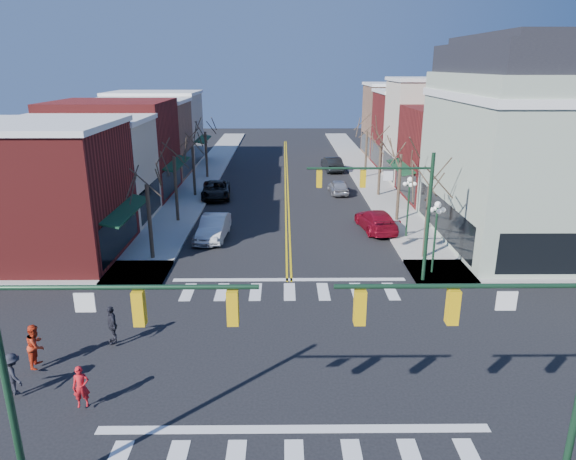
{
  "coord_description": "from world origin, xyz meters",
  "views": [
    {
      "loc": [
        -0.31,
        -18.71,
        11.48
      ],
      "look_at": [
        -0.06,
        8.21,
        2.8
      ],
      "focal_mm": 32.0,
      "sensor_mm": 36.0,
      "label": 1
    }
  ],
  "objects_px": {
    "victorian_corner": "(542,143)",
    "car_right_mid": "(338,187)",
    "car_left_far": "(216,190)",
    "pedestrian_dark_b": "(13,374)",
    "car_right_near": "(376,220)",
    "pedestrian_red_a": "(81,387)",
    "lamppost_corner": "(436,225)",
    "car_left_mid": "(214,227)",
    "pedestrian_dark_a": "(112,325)",
    "pedestrian_red_b": "(36,345)",
    "lamppost_midblock": "(409,197)",
    "car_right_far": "(332,164)",
    "car_left_near": "(209,230)"
  },
  "relations": [
    {
      "from": "car_left_mid",
      "to": "pedestrian_dark_b",
      "type": "bearing_deg",
      "value": -102.12
    },
    {
      "from": "car_left_near",
      "to": "pedestrian_dark_a",
      "type": "distance_m",
      "value": 14.07
    },
    {
      "from": "pedestrian_dark_b",
      "to": "victorian_corner",
      "type": "bearing_deg",
      "value": -105.05
    },
    {
      "from": "car_right_mid",
      "to": "lamppost_corner",
      "type": "bearing_deg",
      "value": 96.57
    },
    {
      "from": "car_left_mid",
      "to": "car_right_far",
      "type": "bearing_deg",
      "value": 69.56
    },
    {
      "from": "lamppost_corner",
      "to": "pedestrian_red_b",
      "type": "height_order",
      "value": "lamppost_corner"
    },
    {
      "from": "car_left_mid",
      "to": "pedestrian_dark_a",
      "type": "relative_size",
      "value": 2.84
    },
    {
      "from": "lamppost_midblock",
      "to": "car_right_mid",
      "type": "distance_m",
      "value": 13.57
    },
    {
      "from": "pedestrian_red_a",
      "to": "pedestrian_red_b",
      "type": "distance_m",
      "value": 3.72
    },
    {
      "from": "car_left_far",
      "to": "pedestrian_red_b",
      "type": "height_order",
      "value": "pedestrian_red_b"
    },
    {
      "from": "victorian_corner",
      "to": "car_right_far",
      "type": "distance_m",
      "value": 27.4
    },
    {
      "from": "car_left_far",
      "to": "car_right_mid",
      "type": "bearing_deg",
      "value": 2.46
    },
    {
      "from": "car_left_far",
      "to": "pedestrian_dark_b",
      "type": "xyz_separation_m",
      "value": [
        -3.6,
        -29.23,
        0.2
      ]
    },
    {
      "from": "lamppost_corner",
      "to": "car_right_near",
      "type": "bearing_deg",
      "value": 102.29
    },
    {
      "from": "victorian_corner",
      "to": "pedestrian_red_b",
      "type": "distance_m",
      "value": 31.18
    },
    {
      "from": "car_right_far",
      "to": "pedestrian_dark_b",
      "type": "xyz_separation_m",
      "value": [
        -15.19,
        -41.51,
        0.13
      ]
    },
    {
      "from": "car_left_mid",
      "to": "car_right_mid",
      "type": "relative_size",
      "value": 1.22
    },
    {
      "from": "victorian_corner",
      "to": "pedestrian_red_a",
      "type": "distance_m",
      "value": 30.39
    },
    {
      "from": "lamppost_corner",
      "to": "pedestrian_red_b",
      "type": "distance_m",
      "value": 20.6
    },
    {
      "from": "lamppost_corner",
      "to": "car_right_mid",
      "type": "distance_m",
      "value": 19.87
    },
    {
      "from": "lamppost_corner",
      "to": "car_right_mid",
      "type": "xyz_separation_m",
      "value": [
        -3.4,
        19.44,
        -2.29
      ]
    },
    {
      "from": "lamppost_midblock",
      "to": "car_left_near",
      "type": "bearing_deg",
      "value": -178.73
    },
    {
      "from": "victorian_corner",
      "to": "car_right_mid",
      "type": "relative_size",
      "value": 3.6
    },
    {
      "from": "pedestrian_red_a",
      "to": "car_right_mid",
      "type": "bearing_deg",
      "value": 56.24
    },
    {
      "from": "lamppost_corner",
      "to": "car_right_mid",
      "type": "height_order",
      "value": "lamppost_corner"
    },
    {
      "from": "car_right_near",
      "to": "pedestrian_red_a",
      "type": "bearing_deg",
      "value": 48.42
    },
    {
      "from": "car_left_near",
      "to": "car_left_mid",
      "type": "xyz_separation_m",
      "value": [
        0.26,
        0.41,
        0.09
      ]
    },
    {
      "from": "lamppost_midblock",
      "to": "car_right_near",
      "type": "height_order",
      "value": "lamppost_midblock"
    },
    {
      "from": "car_right_near",
      "to": "pedestrian_red_a",
      "type": "distance_m",
      "value": 24.46
    },
    {
      "from": "pedestrian_red_a",
      "to": "pedestrian_dark_a",
      "type": "xyz_separation_m",
      "value": [
        -0.3,
        4.3,
        0.08
      ]
    },
    {
      "from": "car_left_far",
      "to": "car_right_near",
      "type": "relative_size",
      "value": 1.02
    },
    {
      "from": "victorian_corner",
      "to": "car_left_far",
      "type": "distance_m",
      "value": 26.51
    },
    {
      "from": "car_right_near",
      "to": "pedestrian_red_a",
      "type": "height_order",
      "value": "pedestrian_red_a"
    },
    {
      "from": "pedestrian_red_b",
      "to": "victorian_corner",
      "type": "bearing_deg",
      "value": -63.66
    },
    {
      "from": "car_left_near",
      "to": "car_right_far",
      "type": "xyz_separation_m",
      "value": [
        10.58,
        24.06,
        0.11
      ]
    },
    {
      "from": "pedestrian_dark_b",
      "to": "lamppost_midblock",
      "type": "bearing_deg",
      "value": -93.83
    },
    {
      "from": "lamppost_corner",
      "to": "car_left_far",
      "type": "bearing_deg",
      "value": 129.08
    },
    {
      "from": "car_left_mid",
      "to": "pedestrian_red_b",
      "type": "relative_size",
      "value": 2.72
    },
    {
      "from": "car_left_mid",
      "to": "car_right_far",
      "type": "xyz_separation_m",
      "value": [
        10.32,
        23.65,
        0.02
      ]
    },
    {
      "from": "car_right_mid",
      "to": "pedestrian_dark_a",
      "type": "relative_size",
      "value": 2.33
    },
    {
      "from": "lamppost_corner",
      "to": "pedestrian_dark_a",
      "type": "bearing_deg",
      "value": -154.02
    },
    {
      "from": "car_right_mid",
      "to": "car_right_far",
      "type": "xyz_separation_m",
      "value": [
        0.39,
        10.82,
        0.14
      ]
    },
    {
      "from": "car_right_far",
      "to": "pedestrian_red_a",
      "type": "height_order",
      "value": "pedestrian_red_a"
    },
    {
      "from": "lamppost_corner",
      "to": "pedestrian_dark_b",
      "type": "height_order",
      "value": "lamppost_corner"
    },
    {
      "from": "victorian_corner",
      "to": "pedestrian_red_a",
      "type": "relative_size",
      "value": 9.29
    },
    {
      "from": "car_right_near",
      "to": "car_right_mid",
      "type": "height_order",
      "value": "car_right_near"
    },
    {
      "from": "car_right_mid",
      "to": "car_right_far",
      "type": "relative_size",
      "value": 0.8
    },
    {
      "from": "pedestrian_dark_a",
      "to": "lamppost_corner",
      "type": "bearing_deg",
      "value": 85.83
    },
    {
      "from": "car_right_mid",
      "to": "car_right_far",
      "type": "bearing_deg",
      "value": -95.43
    },
    {
      "from": "car_left_far",
      "to": "car_right_far",
      "type": "xyz_separation_m",
      "value": [
        11.59,
        12.28,
        0.07
      ]
    }
  ]
}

